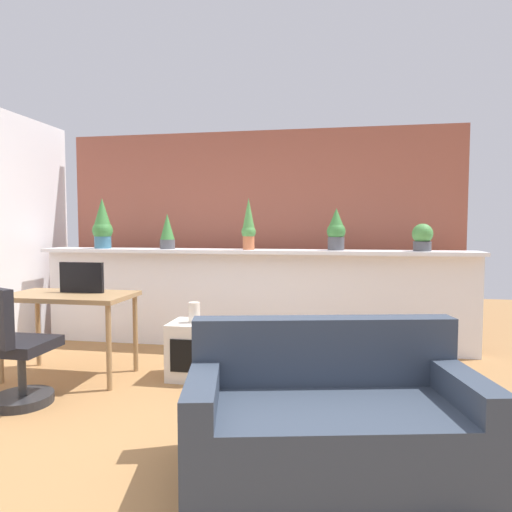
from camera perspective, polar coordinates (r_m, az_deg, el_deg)
The scene contains 15 objects.
ground_plane at distance 3.27m, azimuth -7.56°, elevation -20.55°, with size 12.00×12.00×0.00m, color #9E7042.
divider_wall at distance 4.99m, azimuth -0.74°, elevation -5.66°, with size 4.79×0.16×1.05m, color white.
plant_shelf at distance 4.89m, azimuth -0.83°, elevation 0.59°, with size 4.79×0.39×0.04m, color white.
brick_wall_behind at distance 5.51m, azimuth 0.39°, elevation 2.79°, with size 4.79×0.10×2.50m, color #9E5442.
potted_plant_0 at distance 5.45m, azimuth -18.97°, elevation 3.77°, with size 0.23×0.23×0.58m.
potted_plant_1 at distance 5.12m, azimuth -11.23°, elevation 3.08°, with size 0.17×0.17×0.40m.
potted_plant_2 at distance 4.87m, azimuth -0.95°, elevation 3.97°, with size 0.16×0.16×0.56m.
potted_plant_3 at distance 4.83m, azimuth 10.18°, elevation 3.28°, with size 0.20×0.20×0.45m.
potted_plant_4 at distance 4.88m, azimuth 20.43°, elevation 2.28°, with size 0.21×0.21×0.28m.
desk at distance 4.32m, azimuth -22.66°, elevation -5.56°, with size 1.10×0.60×0.75m.
tv_monitor at distance 4.32m, azimuth -21.33°, elevation -2.56°, with size 0.41×0.04×0.27m, color black.
office_chair at distance 3.85m, azimuth -28.49°, elevation -11.05°, with size 0.51×0.52×0.91m.
side_cube_shelf at distance 4.10m, azimuth -8.01°, elevation -11.74°, with size 0.40×0.41×0.50m.
vase_on_shelf at distance 4.01m, azimuth -7.88°, elevation -7.12°, with size 0.10×0.10×0.18m, color silver.
couch at distance 2.65m, azimuth 9.59°, elevation -19.88°, with size 1.68×1.06×0.80m.
Camera 1 is at (0.89, -2.84, 1.34)m, focal length 31.40 mm.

